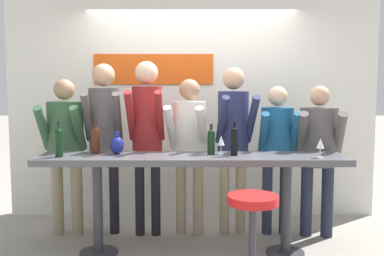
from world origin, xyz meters
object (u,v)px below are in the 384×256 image
(person_center_right, at_px, (233,130))
(wine_bottle_0, at_px, (59,141))
(wine_bottle_2, at_px, (211,141))
(person_far_right, at_px, (319,145))
(bar_stool, at_px, (252,225))
(decorative_vase, at_px, (117,145))
(wine_glass_1, at_px, (221,141))
(person_far_left, at_px, (66,140))
(person_right, at_px, (277,143))
(person_left, at_px, (105,128))
(person_center_left, at_px, (147,126))
(wine_glass_0, at_px, (320,144))
(tasting_table, at_px, (192,170))
(wine_bottle_1, at_px, (96,138))
(person_center, at_px, (189,139))
(wine_bottle_3, at_px, (234,140))

(person_center_right, relative_size, wine_bottle_0, 5.46)
(wine_bottle_2, bearing_deg, person_far_right, 19.99)
(bar_stool, bearing_deg, decorative_vase, 150.30)
(wine_glass_1, relative_size, decorative_vase, 0.80)
(wine_glass_1, distance_m, decorative_vase, 0.99)
(person_far_left, xyz_separation_m, person_far_right, (2.66, -0.06, -0.05))
(person_right, height_order, person_far_right, person_far_right)
(person_left, xyz_separation_m, person_center_left, (0.46, -0.05, 0.02))
(bar_stool, relative_size, person_left, 0.40)
(bar_stool, height_order, decorative_vase, decorative_vase)
(person_center_left, height_order, wine_glass_0, person_center_left)
(wine_bottle_0, bearing_deg, decorative_vase, 17.89)
(tasting_table, distance_m, person_center_right, 0.78)
(wine_bottle_1, bearing_deg, person_far_left, 134.83)
(person_center_left, bearing_deg, person_left, 174.45)
(person_center, bearing_deg, person_far_left, -168.80)
(person_left, bearing_deg, wine_glass_0, -23.38)
(person_far_left, height_order, person_left, person_left)
(bar_stool, xyz_separation_m, person_left, (-1.41, 1.17, 0.67))
(person_center, relative_size, wine_bottle_3, 5.07)
(person_far_right, xyz_separation_m, decorative_vase, (-2.03, -0.41, 0.06))
(person_center_right, bearing_deg, decorative_vase, -165.25)
(bar_stool, height_order, person_far_left, person_far_left)
(person_far_left, xyz_separation_m, person_center_right, (1.78, 0.02, 0.10))
(person_center, height_order, person_center_right, person_center_right)
(person_left, distance_m, wine_glass_0, 2.20)
(tasting_table, xyz_separation_m, person_right, (0.90, 0.56, 0.18))
(person_center_right, bearing_deg, person_far_left, 172.43)
(wine_bottle_2, bearing_deg, wine_bottle_1, 176.90)
(wine_bottle_1, bearing_deg, person_right, 13.19)
(wine_bottle_3, bearing_deg, tasting_table, -179.00)
(person_center_left, relative_size, wine_bottle_1, 5.91)
(person_left, bearing_deg, wine_bottle_2, -28.97)
(person_left, bearing_deg, bar_stool, -44.48)
(person_center, relative_size, person_center_right, 0.93)
(wine_bottle_2, bearing_deg, person_center_left, 145.53)
(person_far_left, bearing_deg, person_center_left, -1.47)
(person_center_left, xyz_separation_m, wine_bottle_3, (0.87, -0.51, -0.08))
(wine_bottle_1, height_order, wine_glass_1, wine_bottle_1)
(person_left, relative_size, person_center_right, 1.02)
(person_center, xyz_separation_m, person_center_right, (0.47, 0.03, 0.09))
(bar_stool, distance_m, person_far_left, 2.22)
(person_center, height_order, wine_glass_0, person_center)
(bar_stool, relative_size, wine_bottle_2, 2.52)
(person_right, xyz_separation_m, wine_bottle_3, (-0.51, -0.55, 0.11))
(person_right, bearing_deg, person_center_left, -175.70)
(person_far_left, distance_m, wine_bottle_0, 0.65)
(person_far_right, relative_size, decorative_vase, 7.25)
(person_center_right, xyz_separation_m, wine_bottle_0, (-1.65, -0.65, -0.03))
(person_right, bearing_deg, person_far_right, -7.26)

